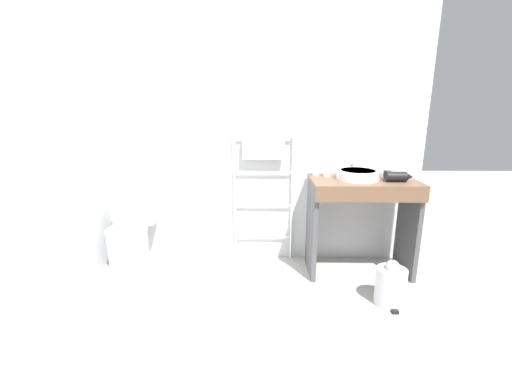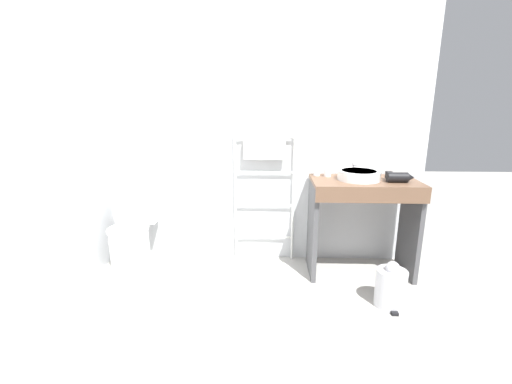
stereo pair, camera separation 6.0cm
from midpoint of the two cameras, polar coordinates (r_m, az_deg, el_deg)
The scene contains 13 objects.
ground_plane at distance 2.52m, azimuth -1.23°, elevation -23.17°, with size 12.00×12.00×0.00m, color #B2AFA8.
wall_back at distance 3.33m, azimuth -0.48°, elevation 10.80°, with size 3.20×0.12×2.64m, color silver.
wall_side at distance 3.09m, azimuth -31.02°, elevation 8.47°, with size 0.12×1.90×2.64m, color silver.
toilet at distance 3.44m, azimuth -20.71°, elevation -7.38°, with size 0.38×0.50×0.74m.
towel_radiator at distance 3.27m, azimuth 0.73°, elevation 3.85°, with size 0.59×0.06×1.28m.
vanity_counter at distance 3.22m, azimuth 16.67°, elevation -3.12°, with size 0.92×0.53×0.89m.
sink_basin at distance 3.14m, azimuth 16.06°, elevation 2.82°, with size 0.37×0.37×0.08m.
faucet at distance 3.32m, azimuth 15.25°, elevation 4.11°, with size 0.02×0.10×0.12m.
cup_near_wall at distance 3.23m, azimuth 9.41°, elevation 3.63°, with size 0.06×0.06×0.10m.
cup_near_edge at distance 3.21m, azimuth 11.17°, elevation 3.41°, with size 0.06×0.06×0.09m.
hair_dryer at distance 3.17m, azimuth 21.96°, elevation 2.43°, with size 0.23×0.17×0.09m.
trash_bin at distance 2.96m, azimuth 20.97°, elevation -14.31°, with size 0.23×0.27×0.37m.
bath_mat at distance 3.04m, azimuth -22.67°, elevation -16.95°, with size 0.56×0.36×0.01m, color silver.
Camera 1 is at (0.05, -1.99, 1.54)m, focal length 24.00 mm.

